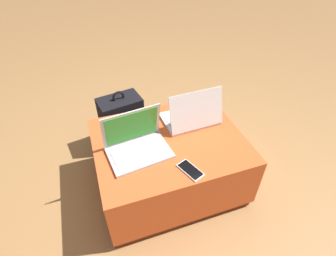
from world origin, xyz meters
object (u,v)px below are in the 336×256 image
Objects in this scene: laptop_far at (192,116)px; cell_phone at (190,170)px; laptop_near at (137,144)px; backpack at (122,122)px.

laptop_far is 0.40m from cell_phone.
laptop_near is 0.58m from backpack.
cell_phone is at bearing 96.38° from backpack.
laptop_far is at bearing 11.97° from laptop_near.
laptop_near is at bearing -68.23° from cell_phone.
cell_phone is (-0.16, -0.36, -0.05)m from laptop_far.
laptop_far reaches higher than backpack.
backpack is (-0.22, 0.75, -0.20)m from cell_phone.
laptop_near is 0.76× the size of backpack.
backpack is at bearing -48.50° from laptop_far.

